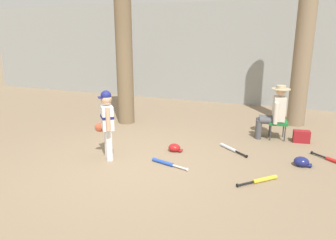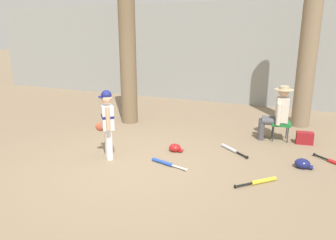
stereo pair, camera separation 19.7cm
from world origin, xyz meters
The scene contains 13 objects.
ground_plane centered at (0.00, 0.00, 0.00)m, with size 60.00×60.00×0.00m, color #7F6B51.
concrete_back_wall centered at (0.00, 5.83, 1.59)m, with size 18.00×0.36×3.17m, color gray.
tree_near_player centered at (-1.43, 2.46, 2.16)m, with size 0.59×0.59×4.90m.
tree_behind_spectator centered at (2.70, 3.82, 1.95)m, with size 0.57×0.57×4.44m.
young_ballplayer centered at (-0.60, 0.15, 0.74)m, with size 0.54×0.48×1.31m.
folding_stool centered at (2.32, 2.47, 0.36)m, with size 0.45×0.45×0.41m.
seated_spectator centered at (2.22, 2.46, 0.64)m, with size 0.67×0.54×1.20m.
handbag_beside_stool centered at (2.83, 2.41, 0.13)m, with size 0.34×0.18×0.26m, color maroon.
bat_yellow_trainer centered at (2.22, 0.16, 0.03)m, with size 0.59×0.58×0.07m.
bat_aluminum_silver centered at (1.49, 1.39, 0.03)m, with size 0.64×0.55×0.07m.
bat_blue_youth centered at (0.53, 0.25, 0.03)m, with size 0.76×0.27×0.07m.
batting_helmet_navy centered at (2.82, 1.06, 0.08)m, with size 0.31×0.24×0.18m.
batting_helmet_red centered at (0.45, 0.94, 0.07)m, with size 0.29×0.22×0.16m.
Camera 2 is at (2.68, -4.75, 2.37)m, focal length 34.80 mm.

